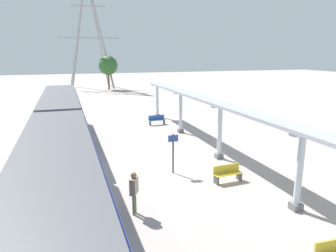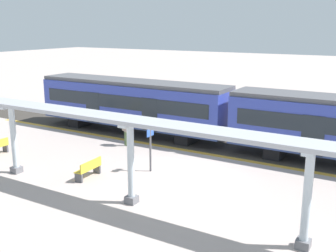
# 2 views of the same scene
# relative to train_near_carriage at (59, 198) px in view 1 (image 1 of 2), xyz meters

# --- Properties ---
(ground_plane) EXTENTS (176.00, 176.00, 0.00)m
(ground_plane) POSITION_rel_train_near_carriage_xyz_m (5.62, 6.53, -1.83)
(ground_plane) COLOR #B1A29B
(tactile_edge_strip) EXTENTS (0.38, 33.93, 0.01)m
(tactile_edge_strip) POSITION_rel_train_near_carriage_xyz_m (1.78, 6.53, -1.83)
(tactile_edge_strip) COLOR gold
(tactile_edge_strip) RESTS_ON ground
(trackbed) EXTENTS (3.20, 45.93, 0.01)m
(trackbed) POSITION_rel_train_near_carriage_xyz_m (-0.01, 6.53, -1.83)
(trackbed) COLOR #38332D
(trackbed) RESTS_ON ground
(train_near_carriage) EXTENTS (2.65, 13.44, 3.48)m
(train_near_carriage) POSITION_rel_train_near_carriage_xyz_m (0.00, 0.00, 0.00)
(train_near_carriage) COLOR #3141A4
(train_near_carriage) RESTS_ON ground
(train_far_carriage) EXTENTS (2.65, 13.44, 3.48)m
(train_far_carriage) POSITION_rel_train_near_carriage_xyz_m (0.00, 14.02, 0.00)
(train_far_carriage) COLOR #3141A4
(train_far_carriage) RESTS_ON ground
(canopy_pillar_second) EXTENTS (1.10, 0.44, 3.33)m
(canopy_pillar_second) POSITION_rel_train_near_carriage_xyz_m (9.20, -0.27, -0.14)
(canopy_pillar_second) COLOR slate
(canopy_pillar_second) RESTS_ON ground
(canopy_pillar_third) EXTENTS (1.10, 0.44, 3.33)m
(canopy_pillar_third) POSITION_rel_train_near_carriage_xyz_m (9.20, 6.56, -0.14)
(canopy_pillar_third) COLOR slate
(canopy_pillar_third) RESTS_ON ground
(canopy_pillar_fourth) EXTENTS (1.10, 0.44, 3.33)m
(canopy_pillar_fourth) POSITION_rel_train_near_carriage_xyz_m (9.20, 13.28, -0.14)
(canopy_pillar_fourth) COLOR slate
(canopy_pillar_fourth) RESTS_ON ground
(canopy_pillar_fifth) EXTENTS (1.10, 0.44, 3.33)m
(canopy_pillar_fifth) POSITION_rel_train_near_carriage_xyz_m (9.20, 19.96, -0.14)
(canopy_pillar_fifth) COLOR slate
(canopy_pillar_fifth) RESTS_ON ground
(canopy_beam) EXTENTS (1.20, 27.70, 0.16)m
(canopy_beam) POSITION_rel_train_near_carriage_xyz_m (9.20, 6.51, 1.57)
(canopy_beam) COLOR #A8AAB2
(canopy_beam) RESTS_ON canopy_pillar_nearest
(bench_mid_platform) EXTENTS (1.52, 0.52, 0.86)m
(bench_mid_platform) POSITION_rel_train_near_carriage_xyz_m (7.92, 3.21, -1.39)
(bench_mid_platform) COLOR gold
(bench_mid_platform) RESTS_ON ground
(bench_far_end) EXTENTS (1.52, 0.51, 0.86)m
(bench_far_end) POSITION_rel_train_near_carriage_xyz_m (8.16, 16.69, -1.39)
(bench_far_end) COLOR #2C599F
(bench_far_end) RESTS_ON ground
(platform_info_sign) EXTENTS (0.56, 0.10, 2.20)m
(platform_info_sign) POSITION_rel_train_near_carriage_xyz_m (5.70, 5.18, -0.50)
(platform_info_sign) COLOR #4C4C51
(platform_info_sign) RESTS_ON ground
(passenger_waiting_near_edge) EXTENTS (0.45, 0.57, 1.79)m
(passenger_waiting_near_edge) POSITION_rel_train_near_carriage_xyz_m (2.76, 1.51, -0.71)
(passenger_waiting_near_edge) COLOR #526940
(passenger_waiting_near_edge) RESTS_ON ground
(electricity_pylon) EXTENTS (10.92, 7.73, 20.34)m
(electricity_pylon) POSITION_rel_train_near_carriage_xyz_m (5.24, 50.71, 8.50)
(electricity_pylon) COLOR #93969B
(electricity_pylon) RESTS_ON ground
(tree_left_background) EXTENTS (3.42, 3.42, 6.01)m
(tree_left_background) POSITION_rel_train_near_carriage_xyz_m (7.97, 46.77, 2.45)
(tree_left_background) COLOR brown
(tree_left_background) RESTS_ON ground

